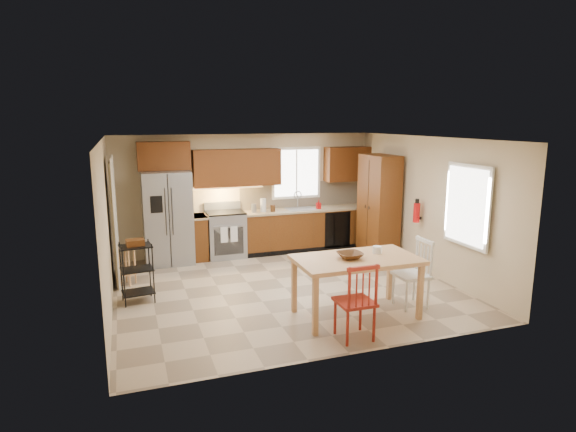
# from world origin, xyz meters

# --- Properties ---
(floor) EXTENTS (5.50, 5.50, 0.00)m
(floor) POSITION_xyz_m (0.00, 0.00, 0.00)
(floor) COLOR tan
(floor) RESTS_ON ground
(ceiling) EXTENTS (5.50, 5.00, 0.02)m
(ceiling) POSITION_xyz_m (0.00, 0.00, 2.50)
(ceiling) COLOR silver
(ceiling) RESTS_ON ground
(wall_back) EXTENTS (5.50, 0.02, 2.50)m
(wall_back) POSITION_xyz_m (0.00, 2.50, 1.25)
(wall_back) COLOR #CCB793
(wall_back) RESTS_ON ground
(wall_front) EXTENTS (5.50, 0.02, 2.50)m
(wall_front) POSITION_xyz_m (0.00, -2.50, 1.25)
(wall_front) COLOR #CCB793
(wall_front) RESTS_ON ground
(wall_left) EXTENTS (0.02, 5.00, 2.50)m
(wall_left) POSITION_xyz_m (-2.75, 0.00, 1.25)
(wall_left) COLOR #CCB793
(wall_left) RESTS_ON ground
(wall_right) EXTENTS (0.02, 5.00, 2.50)m
(wall_right) POSITION_xyz_m (2.75, 0.00, 1.25)
(wall_right) COLOR #CCB793
(wall_right) RESTS_ON ground
(refrigerator) EXTENTS (0.92, 0.75, 1.82)m
(refrigerator) POSITION_xyz_m (-1.70, 2.12, 0.91)
(refrigerator) COLOR gray
(refrigerator) RESTS_ON floor
(range_stove) EXTENTS (0.76, 0.63, 0.92)m
(range_stove) POSITION_xyz_m (-0.55, 2.19, 0.46)
(range_stove) COLOR gray
(range_stove) RESTS_ON floor
(base_cabinet_narrow) EXTENTS (0.30, 0.60, 0.90)m
(base_cabinet_narrow) POSITION_xyz_m (-1.10, 2.20, 0.45)
(base_cabinet_narrow) COLOR #5A3210
(base_cabinet_narrow) RESTS_ON floor
(base_cabinet_run) EXTENTS (2.92, 0.60, 0.90)m
(base_cabinet_run) POSITION_xyz_m (1.29, 2.20, 0.45)
(base_cabinet_run) COLOR #5A3210
(base_cabinet_run) RESTS_ON floor
(dishwasher) EXTENTS (0.60, 0.02, 0.78)m
(dishwasher) POSITION_xyz_m (1.85, 1.91, 0.45)
(dishwasher) COLOR black
(dishwasher) RESTS_ON floor
(backsplash) EXTENTS (2.92, 0.03, 0.55)m
(backsplash) POSITION_xyz_m (1.29, 2.48, 1.18)
(backsplash) COLOR beige
(backsplash) RESTS_ON wall_back
(upper_over_fridge) EXTENTS (1.00, 0.35, 0.55)m
(upper_over_fridge) POSITION_xyz_m (-1.70, 2.33, 2.10)
(upper_over_fridge) COLOR #59260E
(upper_over_fridge) RESTS_ON wall_back
(upper_left_block) EXTENTS (1.80, 0.35, 0.75)m
(upper_left_block) POSITION_xyz_m (-0.25, 2.33, 1.83)
(upper_left_block) COLOR #59260E
(upper_left_block) RESTS_ON wall_back
(upper_right_block) EXTENTS (1.00, 0.35, 0.75)m
(upper_right_block) POSITION_xyz_m (2.25, 2.33, 1.83)
(upper_right_block) COLOR #59260E
(upper_right_block) RESTS_ON wall_back
(window_back) EXTENTS (1.12, 0.04, 1.12)m
(window_back) POSITION_xyz_m (1.10, 2.48, 1.65)
(window_back) COLOR white
(window_back) RESTS_ON wall_back
(sink) EXTENTS (0.62, 0.46, 0.16)m
(sink) POSITION_xyz_m (1.10, 2.20, 0.86)
(sink) COLOR gray
(sink) RESTS_ON base_cabinet_run
(undercab_glow) EXTENTS (1.60, 0.30, 0.01)m
(undercab_glow) POSITION_xyz_m (-0.55, 2.30, 1.43)
(undercab_glow) COLOR #FFBF66
(undercab_glow) RESTS_ON wall_back
(soap_bottle) EXTENTS (0.09, 0.09, 0.19)m
(soap_bottle) POSITION_xyz_m (1.48, 2.10, 1.00)
(soap_bottle) COLOR #BB0D0E
(soap_bottle) RESTS_ON base_cabinet_run
(paper_towel) EXTENTS (0.12, 0.12, 0.28)m
(paper_towel) POSITION_xyz_m (0.25, 2.15, 1.04)
(paper_towel) COLOR silver
(paper_towel) RESTS_ON base_cabinet_run
(canister_steel) EXTENTS (0.11, 0.11, 0.18)m
(canister_steel) POSITION_xyz_m (0.05, 2.15, 0.99)
(canister_steel) COLOR gray
(canister_steel) RESTS_ON base_cabinet_run
(canister_wood) EXTENTS (0.10, 0.10, 0.14)m
(canister_wood) POSITION_xyz_m (0.45, 2.12, 0.97)
(canister_wood) COLOR #4E2A15
(canister_wood) RESTS_ON base_cabinet_run
(pantry) EXTENTS (0.50, 0.95, 2.10)m
(pantry) POSITION_xyz_m (2.43, 1.20, 1.05)
(pantry) COLOR #5A3210
(pantry) RESTS_ON floor
(fire_extinguisher) EXTENTS (0.12, 0.12, 0.36)m
(fire_extinguisher) POSITION_xyz_m (2.63, 0.15, 1.10)
(fire_extinguisher) COLOR #BB0D0E
(fire_extinguisher) RESTS_ON wall_right
(window_right) EXTENTS (0.04, 1.02, 1.32)m
(window_right) POSITION_xyz_m (2.68, -1.15, 1.45)
(window_right) COLOR white
(window_right) RESTS_ON wall_right
(doorway) EXTENTS (0.04, 0.95, 2.10)m
(doorway) POSITION_xyz_m (-2.67, 1.30, 1.05)
(doorway) COLOR #8C7A59
(doorway) RESTS_ON wall_left
(dining_table) EXTENTS (1.76, 0.99, 0.86)m
(dining_table) POSITION_xyz_m (0.60, -1.44, 0.43)
(dining_table) COLOR tan
(dining_table) RESTS_ON floor
(chair_red) EXTENTS (0.48, 0.48, 1.03)m
(chair_red) POSITION_xyz_m (0.25, -2.09, 0.52)
(chair_red) COLOR maroon
(chair_red) RESTS_ON floor
(chair_white) EXTENTS (0.48, 0.48, 1.03)m
(chair_white) POSITION_xyz_m (1.55, -1.39, 0.52)
(chair_white) COLOR silver
(chair_white) RESTS_ON floor
(table_bowl) EXTENTS (0.36, 0.36, 0.09)m
(table_bowl) POSITION_xyz_m (0.49, -1.44, 0.87)
(table_bowl) COLOR #4E2A15
(table_bowl) RESTS_ON dining_table
(table_jar) EXTENTS (0.14, 0.14, 0.17)m
(table_jar) POSITION_xyz_m (0.98, -1.33, 0.90)
(table_jar) COLOR silver
(table_jar) RESTS_ON dining_table
(bar_stool) EXTENTS (0.38, 0.38, 0.67)m
(bar_stool) POSITION_xyz_m (-2.50, 1.05, 0.34)
(bar_stool) COLOR tan
(bar_stool) RESTS_ON floor
(utility_cart) EXTENTS (0.51, 0.42, 0.95)m
(utility_cart) POSITION_xyz_m (-2.36, 0.15, 0.47)
(utility_cart) COLOR black
(utility_cart) RESTS_ON floor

